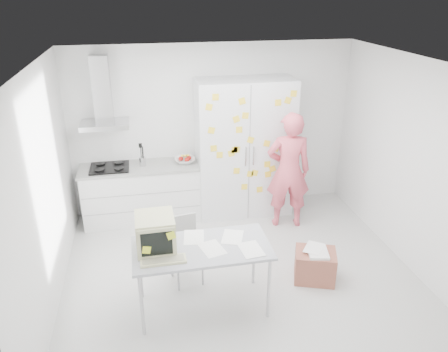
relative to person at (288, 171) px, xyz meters
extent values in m
cube|color=silver|center=(-1.00, -1.10, -0.92)|extent=(4.50, 4.00, 0.02)
cube|color=white|center=(-1.00, 0.90, 0.44)|extent=(4.50, 0.02, 2.70)
cube|color=white|center=(-3.25, -1.10, 0.44)|extent=(0.02, 4.00, 2.70)
cube|color=white|center=(1.25, -1.10, 0.44)|extent=(0.02, 4.00, 2.70)
cube|color=white|center=(-1.00, -1.10, 1.79)|extent=(4.50, 4.00, 0.02)
cube|color=white|center=(-2.20, 0.60, -0.47)|extent=(1.80, 0.60, 0.88)
cube|color=gray|center=(-2.20, 0.30, -0.33)|extent=(1.76, 0.01, 0.01)
cube|color=gray|center=(-2.20, 0.30, -0.61)|extent=(1.76, 0.01, 0.01)
cube|color=#9E9E99|center=(-2.20, 0.60, -0.01)|extent=(1.84, 0.63, 0.04)
cube|color=black|center=(-2.65, 0.60, 0.01)|extent=(0.58, 0.50, 0.03)
cylinder|color=black|center=(-2.79, 0.48, 0.04)|extent=(0.14, 0.14, 0.02)
cylinder|color=black|center=(-2.51, 0.48, 0.04)|extent=(0.14, 0.14, 0.02)
cylinder|color=black|center=(-2.79, 0.72, 0.04)|extent=(0.14, 0.14, 0.02)
cylinder|color=black|center=(-2.51, 0.72, 0.04)|extent=(0.14, 0.14, 0.02)
cylinder|color=silver|center=(-2.15, 0.60, 0.08)|extent=(0.10, 0.10, 0.14)
cylinder|color=black|center=(-2.16, 0.61, 0.18)|extent=(0.01, 0.01, 0.30)
cylinder|color=black|center=(-2.13, 0.59, 0.18)|extent=(0.01, 0.01, 0.30)
cylinder|color=black|center=(-2.14, 0.62, 0.18)|extent=(0.01, 0.01, 0.30)
cube|color=black|center=(-2.16, 0.61, 0.34)|extent=(0.05, 0.01, 0.07)
imported|color=white|center=(-1.50, 0.60, 0.05)|extent=(0.31, 0.31, 0.08)
sphere|color=#B2140F|center=(-1.56, 0.62, 0.07)|extent=(0.08, 0.08, 0.08)
sphere|color=#B2140F|center=(-1.47, 0.55, 0.07)|extent=(0.08, 0.08, 0.08)
sphere|color=#B2140F|center=(-1.43, 0.64, 0.07)|extent=(0.08, 0.08, 0.08)
cylinder|color=yellow|center=(-1.52, 0.62, 0.12)|extent=(0.09, 0.17, 0.10)
cylinder|color=yellow|center=(-1.49, 0.62, 0.12)|extent=(0.04, 0.17, 0.10)
cylinder|color=yellow|center=(-1.47, 0.62, 0.12)|extent=(0.08, 0.17, 0.10)
cube|color=silver|center=(-2.65, 0.65, 0.69)|extent=(0.70, 0.48, 0.07)
cube|color=silver|center=(-2.65, 0.77, 1.19)|extent=(0.26, 0.24, 0.95)
cube|color=silver|center=(-0.55, 0.57, 0.19)|extent=(1.50, 0.65, 2.20)
cube|color=slate|center=(-0.55, 0.25, 0.19)|extent=(0.01, 0.01, 2.16)
cube|color=silver|center=(-0.61, 0.24, 0.19)|extent=(0.02, 0.02, 0.30)
cube|color=silver|center=(-0.49, 0.24, 0.19)|extent=(0.02, 0.02, 0.30)
cube|color=yellow|center=(-0.14, 0.24, 0.99)|extent=(0.10, 0.00, 0.10)
cube|color=yellow|center=(0.01, 0.24, 1.02)|extent=(0.12, 0.00, 0.12)
cube|color=yellow|center=(0.12, 0.24, 0.14)|extent=(0.12, 0.00, 0.12)
cube|color=yellow|center=(-0.78, 0.24, 0.30)|extent=(0.10, 0.00, 0.10)
cube|color=yellow|center=(-0.54, 0.24, 0.44)|extent=(0.12, 0.00, 0.12)
cube|color=yellow|center=(-0.17, 0.24, -0.05)|extent=(0.12, 0.00, 0.12)
cube|color=yellow|center=(-0.75, 0.24, -0.04)|extent=(0.10, 0.00, 0.10)
cube|color=yellow|center=(-0.68, 0.24, 1.04)|extent=(0.12, 0.00, 0.12)
cube|color=yellow|center=(-0.46, 0.24, -0.10)|extent=(0.12, 0.00, 0.12)
cube|color=yellow|center=(-0.14, 0.24, 0.28)|extent=(0.12, 0.00, 0.12)
cube|color=yellow|center=(-0.26, 0.24, 0.03)|extent=(0.10, 0.00, 0.10)
cube|color=yellow|center=(-0.76, 0.24, 0.78)|extent=(0.12, 0.00, 0.12)
cube|color=yellow|center=(-1.01, 0.24, 0.24)|extent=(0.10, 0.00, 0.10)
cube|color=yellow|center=(-1.10, 0.24, 0.35)|extent=(0.10, 0.00, 0.10)
cube|color=yellow|center=(-1.16, 0.24, 0.98)|extent=(0.11, 0.00, 0.11)
cube|color=yellow|center=(-0.62, 0.24, -0.32)|extent=(0.10, 0.00, 0.10)
cube|color=yellow|center=(-0.75, 0.24, 0.31)|extent=(0.11, 0.00, 0.11)
cube|color=yellow|center=(-0.01, 0.24, -0.32)|extent=(0.11, 0.00, 0.11)
cube|color=yellow|center=(0.09, 0.24, 1.12)|extent=(0.10, 0.00, 0.10)
cube|color=yellow|center=(-0.72, 0.24, 0.61)|extent=(0.10, 0.00, 0.10)
cube|color=yellow|center=(-0.83, 0.24, 0.25)|extent=(0.11, 0.00, 0.11)
cube|color=yellow|center=(-0.37, 0.24, -0.39)|extent=(0.10, 0.00, 0.10)
cube|color=yellow|center=(-1.06, 0.24, 1.12)|extent=(0.10, 0.00, 0.10)
cube|color=yellow|center=(-1.13, 0.24, 0.63)|extent=(0.12, 0.00, 0.12)
cube|color=yellow|center=(-0.24, 0.24, -0.14)|extent=(0.11, 0.00, 0.11)
cube|color=yellow|center=(-0.63, 0.24, 0.82)|extent=(0.11, 0.00, 0.11)
cube|color=yellow|center=(-0.28, 0.24, 0.37)|extent=(0.11, 0.00, 0.11)
cube|color=yellow|center=(-0.53, 0.24, -0.11)|extent=(0.11, 0.00, 0.11)
imported|color=#E15768|center=(0.00, 0.00, 0.00)|extent=(0.73, 0.55, 1.82)
cube|color=#A8AAB3|center=(-1.57, -1.68, -0.10)|extent=(1.53, 0.78, 0.03)
cylinder|color=silver|center=(-2.27, -2.00, -0.52)|extent=(0.04, 0.04, 0.78)
cylinder|color=silver|center=(-0.87, -1.99, -0.52)|extent=(0.04, 0.04, 0.78)
cylinder|color=silver|center=(-2.27, -1.37, -0.52)|extent=(0.04, 0.04, 0.78)
cylinder|color=silver|center=(-0.88, -1.36, -0.52)|extent=(0.04, 0.04, 0.78)
cube|color=beige|center=(-2.06, -1.60, 0.11)|extent=(0.42, 0.44, 0.39)
cube|color=beige|center=(-2.06, -1.82, 0.11)|extent=(0.39, 0.02, 0.35)
cube|color=black|center=(-2.06, -1.83, 0.11)|extent=(0.33, 0.01, 0.27)
cube|color=#EFFF2E|center=(-2.17, -1.84, 0.05)|extent=(0.10, 0.01, 0.10)
cube|color=#EFFF2E|center=(-1.91, -1.84, 0.19)|extent=(0.10, 0.01, 0.10)
cube|color=beige|center=(-2.01, -1.88, -0.08)|extent=(0.48, 0.17, 0.03)
cube|color=gray|center=(-2.01, -1.88, -0.06)|extent=(0.44, 0.12, 0.01)
cube|color=white|center=(-1.46, -1.73, -0.09)|extent=(0.30, 0.37, 0.00)
cube|color=white|center=(-1.19, -1.54, -0.09)|extent=(0.32, 0.38, 0.00)
cube|color=white|center=(-1.05, -1.84, -0.08)|extent=(0.26, 0.35, 0.00)
cube|color=white|center=(-1.63, -1.46, -0.09)|extent=(0.27, 0.35, 0.00)
cube|color=#AAAAA8|center=(-1.70, -1.15, -0.49)|extent=(0.45, 0.45, 0.04)
cube|color=#AAAAA8|center=(-1.73, -0.98, -0.26)|extent=(0.37, 0.09, 0.43)
cylinder|color=#A6A5AA|center=(-1.82, -1.33, -0.71)|extent=(0.03, 0.03, 0.40)
cylinder|color=#A6A5AA|center=(-1.51, -1.28, -0.71)|extent=(0.03, 0.03, 0.40)
cylinder|color=#A6A5AA|center=(-1.88, -1.02, -0.71)|extent=(0.03, 0.03, 0.40)
cylinder|color=#A6A5AA|center=(-1.57, -0.97, -0.71)|extent=(0.03, 0.03, 0.40)
cube|color=#9F5A45|center=(-0.09, -1.43, -0.71)|extent=(0.61, 0.54, 0.40)
cube|color=white|center=(-0.08, -1.45, -0.49)|extent=(0.30, 0.36, 0.04)
cube|color=white|center=(-0.11, -1.38, -0.47)|extent=(0.35, 0.36, 0.00)
camera|label=1|loc=(-2.12, -5.75, 2.57)|focal=35.00mm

